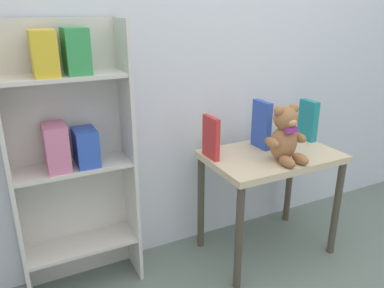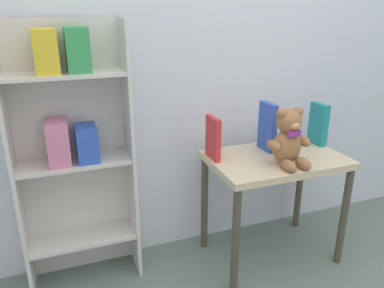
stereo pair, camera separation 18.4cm
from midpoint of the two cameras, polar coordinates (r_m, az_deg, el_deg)
wall_back at (r=2.12m, az=7.77°, el=16.93°), size 4.80×0.06×2.50m
bookshelf_side at (r=1.85m, az=-15.13°, el=0.09°), size 0.56×0.22×1.32m
display_table at (r=2.10m, az=15.02°, el=-4.20°), size 0.72×0.46×0.61m
teddy_bear at (r=1.94m, az=17.19°, el=0.67°), size 0.22×0.20×0.29m
book_standing_red at (r=1.94m, az=5.96°, el=0.84°), size 0.03×0.14×0.22m
book_standing_blue at (r=2.10m, az=13.91°, el=2.50°), size 0.04×0.14×0.27m
book_standing_teal at (r=2.29m, az=20.92°, el=2.82°), size 0.04×0.13×0.24m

